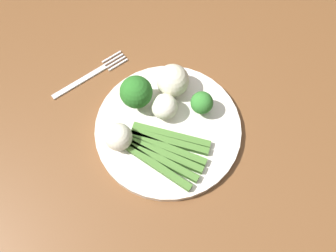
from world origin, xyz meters
TOP-DOWN VIEW (x-y plane):
  - ground_plane at (0.00, 0.00)m, footprint 6.00×6.00m
  - dining_table at (0.00, 0.00)m, footprint 1.12×1.09m
  - plate at (0.03, 0.05)m, footprint 0.27×0.27m
  - asparagus_bundle at (0.07, 0.02)m, footprint 0.16×0.13m
  - broccoli_right at (-0.04, 0.04)m, footprint 0.06×0.06m
  - broccoli_near_center at (0.04, 0.12)m, footprint 0.04×0.04m
  - cauliflower_mid at (-0.02, 0.11)m, footprint 0.06×0.06m
  - cauliflower_left at (0.00, -0.03)m, footprint 0.05×0.05m
  - cauliflower_front_left at (0.01, 0.06)m, footprint 0.05×0.05m
  - fork at (-0.16, 0.01)m, footprint 0.03×0.17m

SIDE VIEW (x-z plane):
  - ground_plane at x=0.00m, z-range -0.02..0.00m
  - dining_table at x=0.00m, z-range 0.26..0.99m
  - fork at x=-0.16m, z-range 0.72..0.73m
  - plate at x=0.03m, z-range 0.72..0.74m
  - asparagus_bundle at x=0.07m, z-range 0.74..0.75m
  - cauliflower_front_left at x=0.01m, z-range 0.74..0.78m
  - cauliflower_left at x=0.00m, z-range 0.74..0.79m
  - broccoli_near_center at x=0.04m, z-range 0.74..0.79m
  - cauliflower_mid at x=-0.02m, z-range 0.74..0.80m
  - broccoli_right at x=-0.04m, z-range 0.74..0.81m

